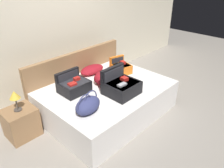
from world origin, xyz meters
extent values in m
plane|color=gray|center=(0.00, 0.00, 0.00)|extent=(12.00, 12.00, 0.00)
cube|color=beige|center=(0.00, 1.65, 1.30)|extent=(8.00, 0.10, 2.60)
cube|color=silver|center=(0.00, 0.40, 0.25)|extent=(2.04, 1.52, 0.51)
cube|color=olive|center=(0.00, 1.20, 0.46)|extent=(2.08, 0.08, 0.92)
cube|color=black|center=(0.01, 0.06, 0.61)|extent=(0.48, 0.40, 0.20)
cube|color=#28282D|center=(0.01, 0.06, 0.64)|extent=(0.42, 0.35, 0.14)
cube|color=#99999E|center=(-0.07, 0.01, 0.72)|extent=(0.15, 0.08, 0.03)
cube|color=#B21E19|center=(0.09, 0.10, 0.73)|extent=(0.10, 0.11, 0.06)
cube|color=black|center=(0.01, 0.29, 0.70)|extent=(0.48, 0.06, 0.40)
cube|color=#28282D|center=(0.01, 0.26, 0.70)|extent=(0.41, 0.01, 0.34)
cube|color=black|center=(-0.47, 0.64, 0.60)|extent=(0.44, 0.32, 0.18)
cube|color=#28282D|center=(-0.47, 0.64, 0.62)|extent=(0.39, 0.28, 0.13)
cube|color=#B21E19|center=(-0.54, 0.60, 0.70)|extent=(0.13, 0.10, 0.03)
cube|color=#B21E19|center=(-0.40, 0.67, 0.71)|extent=(0.10, 0.06, 0.06)
cube|color=black|center=(-0.47, 0.83, 0.67)|extent=(0.44, 0.05, 0.32)
cube|color=#28282D|center=(-0.47, 0.80, 0.67)|extent=(0.37, 0.01, 0.27)
cube|color=#D16619|center=(0.58, 0.59, 0.59)|extent=(0.36, 0.34, 0.16)
cube|color=#28282D|center=(0.58, 0.59, 0.61)|extent=(0.31, 0.30, 0.12)
cube|color=black|center=(0.52, 0.57, 0.70)|extent=(0.08, 0.07, 0.06)
cube|color=#B21E19|center=(0.63, 0.60, 0.69)|extent=(0.10, 0.11, 0.06)
cube|color=#D16619|center=(0.61, 0.75, 0.65)|extent=(0.30, 0.12, 0.28)
cube|color=#28282D|center=(0.61, 0.72, 0.65)|extent=(0.25, 0.07, 0.24)
ellipsoid|color=navy|center=(-0.68, 0.09, 0.62)|extent=(0.44, 0.32, 0.22)
torus|color=navy|center=(-0.74, 0.08, 0.68)|extent=(0.27, 0.06, 0.27)
torus|color=navy|center=(-0.62, 0.10, 0.68)|extent=(0.27, 0.06, 0.27)
ellipsoid|color=maroon|center=(0.19, 0.98, 0.58)|extent=(0.50, 0.30, 0.15)
ellipsoid|color=maroon|center=(0.06, 0.53, 0.62)|extent=(0.37, 0.32, 0.22)
cube|color=olive|center=(-1.30, 0.91, 0.23)|extent=(0.44, 0.40, 0.46)
cylinder|color=#3F3833|center=(-1.30, 0.91, 0.47)|extent=(0.11, 0.11, 0.02)
cylinder|color=#4C443D|center=(-1.30, 0.91, 0.56)|extent=(0.02, 0.02, 0.18)
cone|color=gold|center=(-1.30, 0.91, 0.71)|extent=(0.15, 0.15, 0.12)
camera|label=1|loc=(-2.26, -1.87, 2.28)|focal=35.42mm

